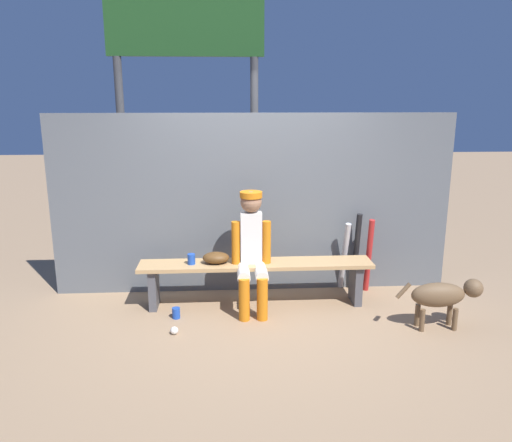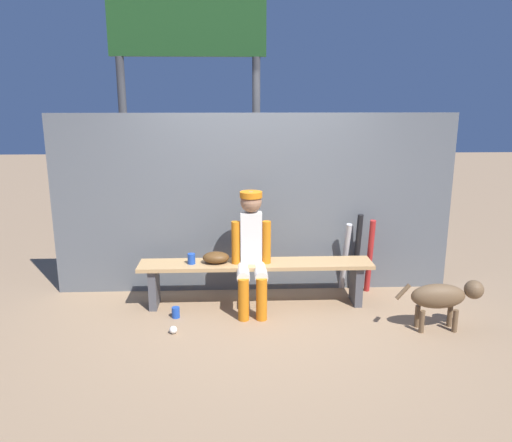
# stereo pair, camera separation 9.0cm
# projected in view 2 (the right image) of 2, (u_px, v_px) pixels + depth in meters

# --- Properties ---
(ground_plane) EXTENTS (30.00, 30.00, 0.00)m
(ground_plane) POSITION_uv_depth(u_px,v_px,m) (256.00, 304.00, 5.37)
(ground_plane) COLOR #937556
(chainlink_fence) EXTENTS (4.46, 0.03, 2.01)m
(chainlink_fence) POSITION_uv_depth(u_px,v_px,m) (254.00, 205.00, 5.57)
(chainlink_fence) COLOR #595E63
(chainlink_fence) RESTS_ON ground_plane
(dugout_bench) EXTENTS (2.46, 0.36, 0.47)m
(dugout_bench) POSITION_uv_depth(u_px,v_px,m) (256.00, 272.00, 5.28)
(dugout_bench) COLOR tan
(dugout_bench) RESTS_ON ground_plane
(player_seated) EXTENTS (0.41, 0.55, 1.24)m
(player_seated) POSITION_uv_depth(u_px,v_px,m) (252.00, 248.00, 5.10)
(player_seated) COLOR silver
(player_seated) RESTS_ON ground_plane
(baseball_glove) EXTENTS (0.28, 0.20, 0.12)m
(baseball_glove) POSITION_uv_depth(u_px,v_px,m) (216.00, 258.00, 5.23)
(baseball_glove) COLOR #593819
(baseball_glove) RESTS_ON dugout_bench
(bat_aluminum_silver) EXTENTS (0.09, 0.25, 0.82)m
(bat_aluminum_silver) POSITION_uv_depth(u_px,v_px,m) (345.00, 257.00, 5.66)
(bat_aluminum_silver) COLOR #B7B7BC
(bat_aluminum_silver) RESTS_ON ground_plane
(bat_aluminum_black) EXTENTS (0.09, 0.16, 0.91)m
(bat_aluminum_black) POSITION_uv_depth(u_px,v_px,m) (357.00, 253.00, 5.65)
(bat_aluminum_black) COLOR black
(bat_aluminum_black) RESTS_ON ground_plane
(bat_aluminum_red) EXTENTS (0.06, 0.17, 0.86)m
(bat_aluminum_red) POSITION_uv_depth(u_px,v_px,m) (370.00, 256.00, 5.60)
(bat_aluminum_red) COLOR #B22323
(bat_aluminum_red) RESTS_ON ground_plane
(baseball) EXTENTS (0.07, 0.07, 0.07)m
(baseball) POSITION_uv_depth(u_px,v_px,m) (173.00, 330.00, 4.70)
(baseball) COLOR white
(baseball) RESTS_ON ground_plane
(cup_on_ground) EXTENTS (0.08, 0.08, 0.11)m
(cup_on_ground) POSITION_uv_depth(u_px,v_px,m) (176.00, 312.00, 5.04)
(cup_on_ground) COLOR #1E47AD
(cup_on_ground) RESTS_ON ground_plane
(cup_on_bench) EXTENTS (0.08, 0.08, 0.11)m
(cup_on_bench) POSITION_uv_depth(u_px,v_px,m) (191.00, 259.00, 5.20)
(cup_on_bench) COLOR #1E47AD
(cup_on_bench) RESTS_ON dugout_bench
(scoreboard) EXTENTS (2.16, 0.27, 3.83)m
(scoreboard) POSITION_uv_depth(u_px,v_px,m) (193.00, 53.00, 6.02)
(scoreboard) COLOR #3F3F42
(scoreboard) RESTS_ON ground_plane
(dog) EXTENTS (0.84, 0.20, 0.49)m
(dog) POSITION_uv_depth(u_px,v_px,m) (444.00, 296.00, 4.72)
(dog) COLOR brown
(dog) RESTS_ON ground_plane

